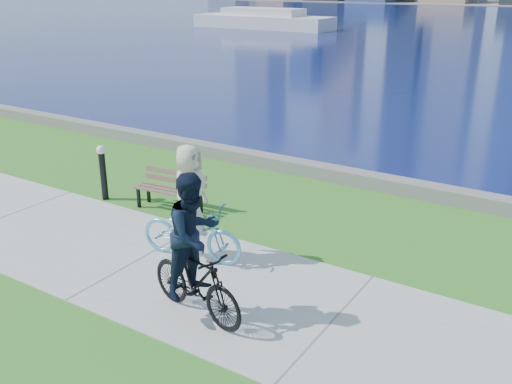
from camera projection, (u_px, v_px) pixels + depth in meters
ground at (139, 260)px, 10.84m from camera, size 320.00×320.00×0.00m
concrete_path at (139, 260)px, 10.84m from camera, size 80.00×3.50×0.02m
seawall at (296, 166)px, 15.67m from camera, size 90.00×0.50×0.35m
ferry_near at (263, 20)px, 60.94m from camera, size 15.39×4.40×2.09m
park_bench at (171, 187)px, 13.09m from camera, size 1.72×0.75×0.87m
bollard_lamp at (103, 169)px, 13.56m from camera, size 0.22×0.22×1.35m
cyclist_woman at (191, 217)px, 10.61m from camera, size 1.05×2.16×2.24m
cyclist_man at (195, 259)px, 8.67m from camera, size 0.92×2.05×2.38m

